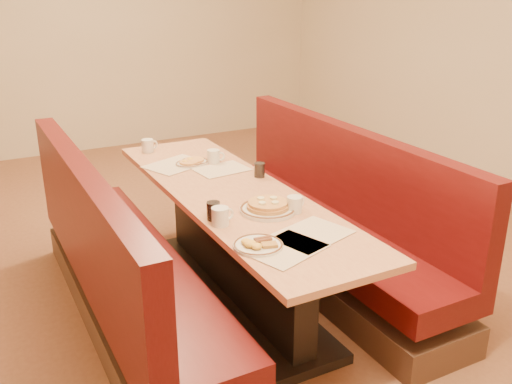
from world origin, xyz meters
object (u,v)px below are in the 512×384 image
coffee_mug_a (295,204)px  coffee_mug_b (221,216)px  coffee_mug_d (148,145)px  booth_right (328,226)px  coffee_mug_c (214,156)px  soda_tumbler_near (213,211)px  pancake_plate (268,207)px  eggs_plate (258,245)px  booth_left (121,274)px  diner_table (233,246)px  soda_tumbler_mid (260,170)px

coffee_mug_a → coffee_mug_b: bearing=159.8°
coffee_mug_d → booth_right: bearing=-54.8°
coffee_mug_b → coffee_mug_d: size_ratio=1.02×
coffee_mug_c → soda_tumbler_near: bearing=-89.5°
booth_right → coffee_mug_b: 1.18m
pancake_plate → coffee_mug_b: size_ratio=2.43×
coffee_mug_b → booth_right: bearing=16.0°
coffee_mug_a → coffee_mug_d: 1.58m
eggs_plate → soda_tumbler_near: 0.42m
booth_right → eggs_plate: bearing=-141.5°
eggs_plate → coffee_mug_b: coffee_mug_b is taller
booth_right → coffee_mug_a: booth_right is taller
booth_left → coffee_mug_c: size_ratio=20.34×
diner_table → coffee_mug_b: size_ratio=18.97×
booth_left → coffee_mug_c: bearing=34.0°
coffee_mug_d → soda_tumbler_mid: (0.47, -0.91, -0.00)m
coffee_mug_c → coffee_mug_a: bearing=-63.7°
coffee_mug_c → coffee_mug_d: size_ratio=0.95×
coffee_mug_b → coffee_mug_c: bearing=60.7°
diner_table → booth_left: bearing=180.0°
coffee_mug_d → diner_table: bearing=-85.4°
coffee_mug_a → soda_tumbler_mid: soda_tumbler_mid is taller
booth_right → eggs_plate: 1.30m
pancake_plate → eggs_plate: size_ratio=1.29×
soda_tumbler_near → booth_left: bearing=142.5°
pancake_plate → soda_tumbler_mid: bearing=66.3°
coffee_mug_d → soda_tumbler_mid: same height
eggs_plate → coffee_mug_d: size_ratio=1.92×
booth_left → soda_tumbler_mid: size_ratio=25.73×
coffee_mug_c → soda_tumbler_mid: (0.14, -0.42, -0.00)m
booth_right → soda_tumbler_near: size_ratio=24.39×
coffee_mug_b → soda_tumbler_near: size_ratio=1.29×
coffee_mug_c → soda_tumbler_mid: size_ratio=1.26×
pancake_plate → coffee_mug_c: 0.98m
coffee_mug_a → coffee_mug_d: bearing=86.8°
booth_left → coffee_mug_d: 1.28m
booth_right → coffee_mug_c: bearing=135.4°
pancake_plate → coffee_mug_c: coffee_mug_c is taller
pancake_plate → coffee_mug_a: (0.13, -0.08, 0.02)m
soda_tumbler_near → pancake_plate: bearing=-6.9°
eggs_plate → coffee_mug_a: (0.40, 0.30, 0.03)m
coffee_mug_b → coffee_mug_d: coffee_mug_b is taller
booth_right → pancake_plate: 0.90m
booth_left → booth_right: same height
booth_right → soda_tumbler_near: bearing=-161.1°
eggs_plate → coffee_mug_c: 1.40m
diner_table → booth_right: size_ratio=1.00×
coffee_mug_a → booth_left: bearing=136.4°
booth_right → eggs_plate: (-0.96, -0.77, 0.40)m
pancake_plate → soda_tumbler_near: 0.32m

